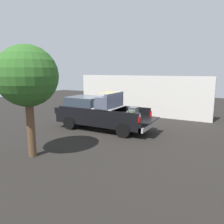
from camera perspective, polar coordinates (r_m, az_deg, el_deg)
ground_plane at (r=13.25m, az=-2.29°, el=-4.45°), size 40.00×40.00×0.00m
pickup_truck at (r=13.22m, az=-3.67°, el=-0.23°), size 6.05×2.06×2.23m
building_facade at (r=17.24m, az=7.32°, el=4.14°), size 10.38×0.36×3.05m
tree_background at (r=9.20m, az=-20.88°, el=8.41°), size 2.37×2.37×4.43m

